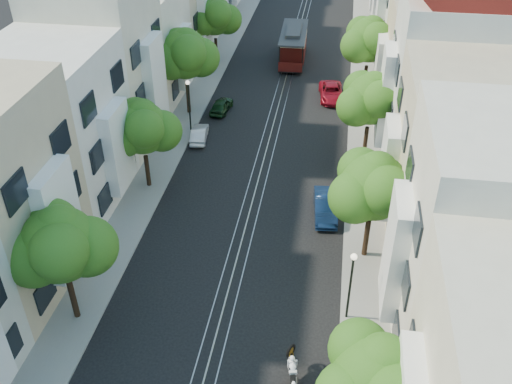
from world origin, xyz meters
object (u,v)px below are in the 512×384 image
at_px(tree_w_b, 143,129).
at_px(lamp_west, 189,98).
at_px(tree_w_d, 215,17).
at_px(lamp_east, 351,277).
at_px(tree_e_a, 379,381).
at_px(tree_e_d, 370,41).
at_px(tree_e_c, 372,100).
at_px(tree_w_a, 61,246).
at_px(parked_car_w_mid, 199,134).
at_px(parked_car_w_far, 221,105).
at_px(tree_e_b, 375,188).
at_px(sportbike_rider, 292,366).
at_px(parked_car_e_mid, 325,206).
at_px(parked_car_e_far, 331,92).
at_px(cable_car, 293,43).
at_px(tree_w_c, 186,55).

height_order(tree_w_b, lamp_west, tree_w_b).
xyz_separation_m(tree_w_d, lamp_east, (13.44, -31.98, -1.75)).
distance_m(tree_e_a, tree_w_d, 41.57).
xyz_separation_m(tree_e_d, lamp_west, (-13.56, -8.98, -2.02)).
bearing_deg(tree_e_c, tree_w_a, -128.66).
relative_size(parked_car_w_mid, parked_car_w_far, 0.98).
bearing_deg(tree_e_b, tree_w_b, 160.85).
bearing_deg(tree_w_d, sportbike_rider, -72.92).
distance_m(parked_car_e_mid, parked_car_e_far, 17.00).
height_order(lamp_west, cable_car, lamp_west).
relative_size(tree_e_b, sportbike_rider, 3.84).
bearing_deg(tree_e_d, tree_w_b, -130.27).
distance_m(tree_w_c, parked_car_w_mid, 6.49).
xyz_separation_m(tree_e_a, tree_w_b, (-14.40, 17.00, 0.00)).
height_order(tree_w_a, tree_w_c, tree_w_c).
height_order(tree_w_a, sportbike_rider, tree_w_a).
height_order(tree_e_b, tree_w_c, tree_w_c).
bearing_deg(parked_car_w_far, cable_car, -105.26).
distance_m(tree_e_d, cable_car, 10.30).
bearing_deg(tree_w_d, parked_car_e_far, -29.00).
relative_size(tree_e_d, tree_w_d, 1.05).
relative_size(tree_e_a, parked_car_e_far, 1.45).
distance_m(tree_e_d, tree_w_a, 32.38).
xyz_separation_m(tree_e_d, parked_car_w_mid, (-12.55, -10.26, -4.34)).
height_order(tree_e_d, lamp_east, tree_e_d).
height_order(lamp_east, parked_car_e_far, lamp_east).
height_order(tree_w_b, tree_w_c, tree_w_c).
bearing_deg(parked_car_w_far, lamp_west, 71.72).
height_order(tree_e_b, tree_w_b, tree_e_b).
distance_m(tree_e_c, parked_car_w_far, 13.78).
bearing_deg(tree_e_a, parked_car_e_far, 95.01).
distance_m(tree_e_b, tree_e_d, 22.00).
relative_size(tree_e_b, tree_w_d, 1.03).
bearing_deg(tree_w_a, sportbike_rider, -10.24).
distance_m(tree_w_a, parked_car_e_far, 30.20).
distance_m(lamp_west, parked_car_w_far, 4.69).
distance_m(tree_w_a, sportbike_rider, 11.91).
relative_size(cable_car, parked_car_e_mid, 2.03).
height_order(sportbike_rider, cable_car, cable_car).
distance_m(tree_e_a, lamp_east, 7.26).
height_order(tree_e_d, tree_w_a, tree_e_d).
bearing_deg(parked_car_w_mid, lamp_east, 118.22).
bearing_deg(parked_car_e_mid, tree_e_d, 76.61).
bearing_deg(tree_w_a, tree_e_b, 25.92).
relative_size(tree_e_c, tree_e_d, 0.95).
xyz_separation_m(tree_w_b, parked_car_e_far, (11.54, 15.60, -3.80)).
bearing_deg(tree_e_d, tree_e_a, -90.00).
relative_size(tree_e_c, tree_w_a, 0.98).
distance_m(tree_e_d, sportbike_rider, 31.44).
bearing_deg(tree_e_a, tree_e_d, 90.00).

